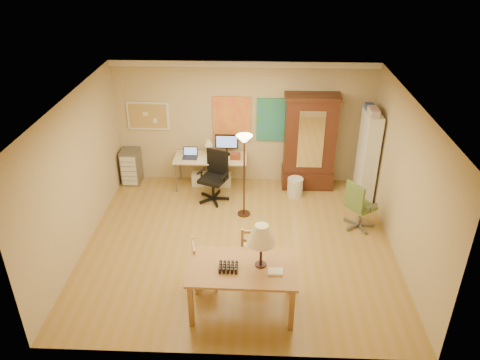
{
  "coord_description": "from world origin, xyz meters",
  "views": [
    {
      "loc": [
        0.3,
        -6.9,
        5.06
      ],
      "look_at": [
        0.01,
        0.3,
        1.16
      ],
      "focal_mm": 35.0,
      "sensor_mm": 36.0,
      "label": 1
    }
  ],
  "objects_px": {
    "office_chair_black": "(214,187)",
    "armoire": "(309,148)",
    "dining_table": "(249,258)",
    "office_chair_green": "(358,215)",
    "bookshelf": "(367,157)",
    "computer_desk": "(212,168)"
  },
  "relations": [
    {
      "from": "office_chair_black",
      "to": "bookshelf",
      "type": "height_order",
      "value": "bookshelf"
    },
    {
      "from": "armoire",
      "to": "office_chair_green",
      "type": "bearing_deg",
      "value": -62.55
    },
    {
      "from": "dining_table",
      "to": "bookshelf",
      "type": "relative_size",
      "value": 0.83
    },
    {
      "from": "computer_desk",
      "to": "armoire",
      "type": "distance_m",
      "value": 2.13
    },
    {
      "from": "dining_table",
      "to": "computer_desk",
      "type": "distance_m",
      "value": 3.89
    },
    {
      "from": "office_chair_green",
      "to": "bookshelf",
      "type": "height_order",
      "value": "bookshelf"
    },
    {
      "from": "dining_table",
      "to": "bookshelf",
      "type": "height_order",
      "value": "bookshelf"
    },
    {
      "from": "office_chair_black",
      "to": "office_chair_green",
      "type": "distance_m",
      "value": 2.97
    },
    {
      "from": "computer_desk",
      "to": "office_chair_black",
      "type": "distance_m",
      "value": 0.62
    },
    {
      "from": "bookshelf",
      "to": "office_chair_green",
      "type": "bearing_deg",
      "value": -104.87
    },
    {
      "from": "armoire",
      "to": "bookshelf",
      "type": "bearing_deg",
      "value": -21.04
    },
    {
      "from": "dining_table",
      "to": "office_chair_green",
      "type": "xyz_separation_m",
      "value": [
        2.02,
        2.23,
        -0.66
      ]
    },
    {
      "from": "armoire",
      "to": "bookshelf",
      "type": "xyz_separation_m",
      "value": [
        1.14,
        -0.44,
        0.03
      ]
    },
    {
      "from": "dining_table",
      "to": "office_chair_green",
      "type": "distance_m",
      "value": 3.08
    },
    {
      "from": "office_chair_black",
      "to": "armoire",
      "type": "height_order",
      "value": "armoire"
    },
    {
      "from": "dining_table",
      "to": "armoire",
      "type": "relative_size",
      "value": 0.75
    },
    {
      "from": "computer_desk",
      "to": "bookshelf",
      "type": "distance_m",
      "value": 3.27
    },
    {
      "from": "dining_table",
      "to": "office_chair_black",
      "type": "distance_m",
      "value": 3.31
    },
    {
      "from": "office_chair_black",
      "to": "computer_desk",
      "type": "bearing_deg",
      "value": 98.04
    },
    {
      "from": "office_chair_black",
      "to": "bookshelf",
      "type": "xyz_separation_m",
      "value": [
        3.13,
        0.24,
        0.65
      ]
    },
    {
      "from": "office_chair_black",
      "to": "armoire",
      "type": "distance_m",
      "value": 2.19
    },
    {
      "from": "office_chair_green",
      "to": "office_chair_black",
      "type": "bearing_deg",
      "value": 161.91
    }
  ]
}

